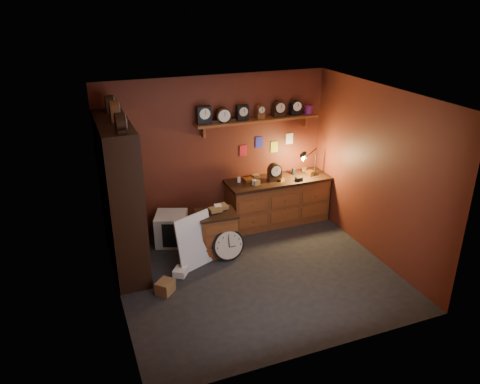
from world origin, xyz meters
name	(u,v)px	position (x,y,z in m)	size (l,w,h in m)	color
floor	(256,274)	(0.00, 0.00, 0.00)	(4.00, 4.00, 0.00)	black
room_shell	(257,164)	(0.04, 0.11, 1.72)	(4.02, 3.62, 2.71)	#5E2416
shelving_unit	(118,191)	(-1.79, 0.98, 1.25)	(0.47, 1.60, 2.58)	black
workbench	(278,198)	(1.05, 1.47, 0.47)	(1.89, 0.66, 1.36)	brown
low_cabinet	(217,231)	(-0.34, 0.83, 0.39)	(0.65, 0.56, 0.80)	brown
big_round_clock	(228,245)	(-0.24, 0.56, 0.25)	(0.52, 0.17, 0.52)	black
white_panel	(196,265)	(-0.77, 0.57, 0.00)	(0.65, 0.03, 0.87)	silver
mini_fridge	(172,229)	(-0.95, 1.39, 0.27)	(0.66, 0.68, 0.53)	silver
floor_box_a	(138,267)	(-1.65, 0.73, 0.07)	(0.24, 0.21, 0.15)	olive
floor_box_b	(181,272)	(-1.07, 0.38, 0.05)	(0.18, 0.22, 0.11)	white
floor_box_c	(165,287)	(-1.38, 0.02, 0.09)	(0.25, 0.20, 0.18)	olive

